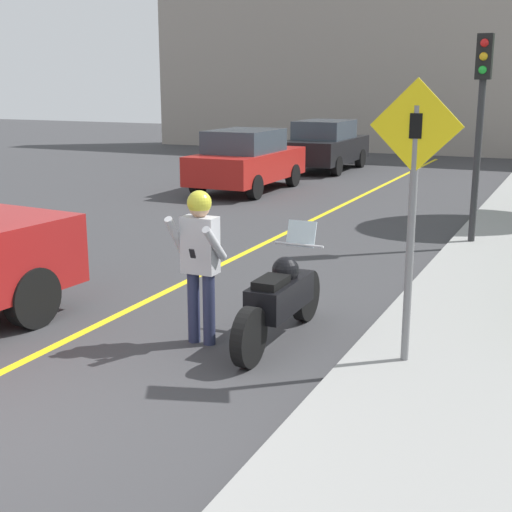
# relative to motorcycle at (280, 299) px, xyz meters

# --- Properties ---
(road_center_line) EXTENTS (0.12, 36.00, 0.01)m
(road_center_line) POSITION_rel_motorcycle_xyz_m (-2.27, 2.94, -0.51)
(road_center_line) COLOR yellow
(road_center_line) RESTS_ON ground
(building_backdrop) EXTENTS (28.00, 1.20, 7.95)m
(building_backdrop) POSITION_rel_motorcycle_xyz_m (-1.67, 22.94, 3.46)
(building_backdrop) COLOR gray
(building_backdrop) RESTS_ON ground
(motorcycle) EXTENTS (0.62, 2.32, 1.31)m
(motorcycle) POSITION_rel_motorcycle_xyz_m (0.00, 0.00, 0.00)
(motorcycle) COLOR black
(motorcycle) RESTS_ON ground
(person_biker) EXTENTS (0.59, 0.48, 1.78)m
(person_biker) POSITION_rel_motorcycle_xyz_m (-0.80, -0.45, 0.59)
(person_biker) COLOR #282D4C
(person_biker) RESTS_ON ground
(crossing_sign) EXTENTS (0.91, 0.08, 2.85)m
(crossing_sign) POSITION_rel_motorcycle_xyz_m (1.53, -0.30, 1.34)
(crossing_sign) COLOR slate
(crossing_sign) RESTS_ON sidewalk_curb
(traffic_light) EXTENTS (0.26, 0.30, 3.60)m
(traffic_light) POSITION_rel_motorcycle_xyz_m (1.29, 5.82, 2.13)
(traffic_light) COLOR #2D2D30
(traffic_light) RESTS_ON sidewalk_curb
(parked_car_red) EXTENTS (1.88, 4.20, 1.68)m
(parked_car_red) POSITION_rel_motorcycle_xyz_m (-5.42, 10.41, 0.34)
(parked_car_red) COLOR black
(parked_car_red) RESTS_ON ground
(parked_car_black) EXTENTS (1.88, 4.20, 1.68)m
(parked_car_black) POSITION_rel_motorcycle_xyz_m (-5.01, 15.74, 0.34)
(parked_car_black) COLOR black
(parked_car_black) RESTS_ON ground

